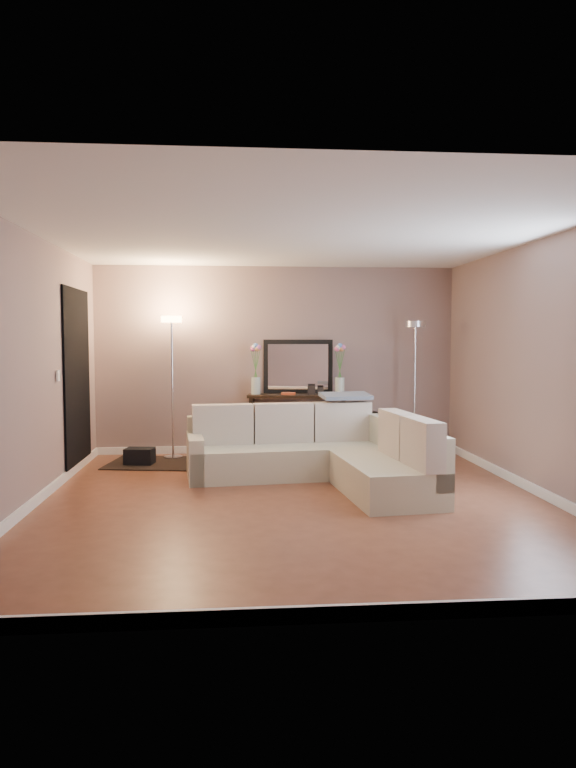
{
  "coord_description": "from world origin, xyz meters",
  "views": [
    {
      "loc": [
        -0.58,
        -6.21,
        1.59
      ],
      "look_at": [
        0.0,
        0.8,
        1.1
      ],
      "focal_mm": 30.0,
      "sensor_mm": 36.0,
      "label": 1
    }
  ],
  "objects": [
    {
      "name": "floor_lamp_unlit",
      "position": [
        1.84,
        2.24,
        1.3
      ],
      "size": [
        0.32,
        0.32,
        1.83
      ],
      "color": "silver",
      "rests_on": "floor"
    },
    {
      "name": "baseboard_right",
      "position": [
        2.48,
        0.0,
        0.05
      ],
      "size": [
        0.03,
        5.5,
        0.1
      ],
      "primitive_type": "cube",
      "color": "white",
      "rests_on": "ground"
    },
    {
      "name": "wall_right",
      "position": [
        2.51,
        0.0,
        1.3
      ],
      "size": [
        0.02,
        5.5,
        2.6
      ],
      "primitive_type": "cube",
      "color": "gray",
      "rests_on": "ground"
    },
    {
      "name": "console_table",
      "position": [
        0.19,
        2.51,
        0.47
      ],
      "size": [
        1.4,
        0.53,
        0.84
      ],
      "color": "black",
      "rests_on": "floor"
    },
    {
      "name": "wall_back",
      "position": [
        0.0,
        2.76,
        1.3
      ],
      "size": [
        5.0,
        0.02,
        2.6
      ],
      "primitive_type": "cube",
      "color": "gray",
      "rests_on": "ground"
    },
    {
      "name": "switch_plate",
      "position": [
        -2.48,
        0.85,
        1.2
      ],
      "size": [
        0.02,
        0.08,
        0.12
      ],
      "primitive_type": "cube",
      "color": "white",
      "rests_on": "ground"
    },
    {
      "name": "leaning_mirror",
      "position": [
        0.3,
        2.68,
        1.21
      ],
      "size": [
        0.96,
        0.16,
        0.75
      ],
      "color": "black",
      "rests_on": "console_table"
    },
    {
      "name": "wall_front",
      "position": [
        0.0,
        -2.76,
        1.3
      ],
      "size": [
        5.0,
        0.02,
        2.6
      ],
      "primitive_type": "cube",
      "color": "gray",
      "rests_on": "ground"
    },
    {
      "name": "baseboard_back",
      "position": [
        0.0,
        2.73,
        0.05
      ],
      "size": [
        5.0,
        0.03,
        0.1
      ],
      "primitive_type": "cube",
      "color": "white",
      "rests_on": "ground"
    },
    {
      "name": "floor",
      "position": [
        0.0,
        0.0,
        -0.01
      ],
      "size": [
        5.0,
        5.5,
        0.01
      ],
      "primitive_type": "cube",
      "color": "brown",
      "rests_on": "ground"
    },
    {
      "name": "sectional_sofa",
      "position": [
        0.4,
        0.84,
        0.31
      ],
      "size": [
        2.58,
        2.33,
        0.83
      ],
      "color": "beige",
      "rests_on": "floor"
    },
    {
      "name": "wall_left",
      "position": [
        -2.51,
        0.0,
        1.3
      ],
      "size": [
        0.02,
        5.5,
        2.6
      ],
      "primitive_type": "cube",
      "color": "gray",
      "rests_on": "ground"
    },
    {
      "name": "doorway",
      "position": [
        -2.48,
        1.7,
        1.1
      ],
      "size": [
        0.02,
        1.2,
        2.2
      ],
      "primitive_type": "cube",
      "color": "black",
      "rests_on": "ground"
    },
    {
      "name": "baseboard_left",
      "position": [
        -2.48,
        0.0,
        0.05
      ],
      "size": [
        0.03,
        5.5,
        0.1
      ],
      "primitive_type": "cube",
      "color": "white",
      "rests_on": "ground"
    },
    {
      "name": "charcoal_rug",
      "position": [
        -1.57,
        2.02,
        0.01
      ],
      "size": [
        1.36,
        1.1,
        0.02
      ],
      "primitive_type": "cube",
      "rotation": [
        0.0,
        0.0,
        -0.15
      ],
      "color": "black",
      "rests_on": "floor"
    },
    {
      "name": "black_bag",
      "position": [
        -1.79,
        1.95,
        0.1
      ],
      "size": [
        0.38,
        0.3,
        0.23
      ],
      "primitive_type": "cube",
      "rotation": [
        0.0,
        0.0,
        -0.15
      ],
      "color": "black",
      "rests_on": "charcoal_rug"
    },
    {
      "name": "floor_lamp_lit",
      "position": [
        -1.41,
        2.37,
        1.34
      ],
      "size": [
        0.31,
        0.31,
        1.9
      ],
      "color": "silver",
      "rests_on": "floor"
    },
    {
      "name": "baseboard_front",
      "position": [
        0.0,
        -2.73,
        0.05
      ],
      "size": [
        5.0,
        0.03,
        0.1
      ],
      "primitive_type": "cube",
      "color": "white",
      "rests_on": "ground"
    },
    {
      "name": "flower_vase_left",
      "position": [
        -0.3,
        2.58,
        1.13
      ],
      "size": [
        0.16,
        0.14,
        0.72
      ],
      "color": "silver",
      "rests_on": "console_table"
    },
    {
      "name": "flower_vase_right",
      "position": [
        0.85,
        2.43,
        1.13
      ],
      "size": [
        0.16,
        0.14,
        0.72
      ],
      "color": "silver",
      "rests_on": "console_table"
    },
    {
      "name": "ceiling",
      "position": [
        0.0,
        0.0,
        2.6
      ],
      "size": [
        5.0,
        5.5,
        0.01
      ],
      "primitive_type": "cube",
      "color": "white",
      "rests_on": "ground"
    },
    {
      "name": "table_decor",
      "position": [
        0.27,
        2.47,
        0.86
      ],
      "size": [
        0.58,
        0.17,
        0.14
      ],
      "color": "#CF4B24",
      "rests_on": "console_table"
    },
    {
      "name": "throw_blanket",
      "position": [
        0.76,
        1.46,
        0.91
      ],
      "size": [
        0.64,
        0.43,
        0.08
      ],
      "primitive_type": "cube",
      "rotation": [
        0.1,
        0.0,
        0.16
      ],
      "color": "slate",
      "rests_on": "sectional_sofa"
    }
  ]
}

